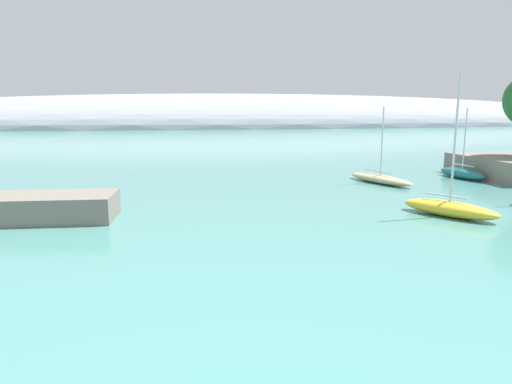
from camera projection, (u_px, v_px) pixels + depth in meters
name	position (u px, v px, depth m)	size (l,w,h in m)	color
distant_ridge	(241.00, 126.00, 188.62)	(370.06, 72.23, 26.07)	#999EA8
sailboat_sand_near_shore	(380.00, 179.00, 44.98)	(4.47, 8.21, 7.55)	#C6B284
sailboat_yellow_mid_mooring	(450.00, 208.00, 31.24)	(5.25, 6.58, 9.80)	yellow
sailboat_teal_end_of_line	(462.00, 173.00, 47.94)	(2.57, 6.17, 7.42)	#1E6B70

